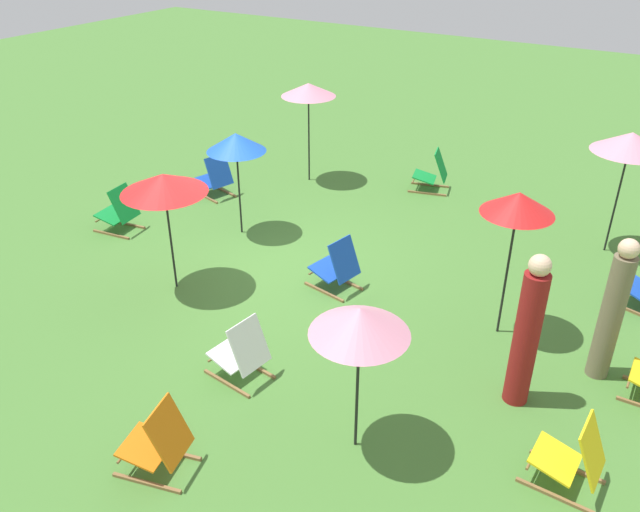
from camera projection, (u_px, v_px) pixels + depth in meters
name	position (u px, v px, depth m)	size (l,w,h in m)	color
ground_plane	(256.00, 264.00, 10.20)	(40.00, 40.00, 0.00)	#477A33
deckchair_0	(215.00, 178.00, 12.37)	(0.66, 0.86, 0.83)	olive
deckchair_1	(158.00, 443.00, 6.36)	(0.65, 0.85, 0.83)	olive
deckchair_4	(433.00, 173.00, 12.60)	(0.65, 0.86, 0.83)	olive
deckchair_6	(337.00, 267.00, 9.39)	(0.61, 0.84, 0.83)	olive
deckchair_8	(573.00, 458.00, 6.19)	(0.51, 0.78, 0.83)	olive
deckchair_10	(119.00, 212.00, 11.05)	(0.57, 0.81, 0.83)	olive
deckchair_11	(241.00, 353.00, 7.62)	(0.57, 0.82, 0.83)	olive
umbrella_0	(360.00, 322.00, 6.07)	(0.99, 0.99, 1.74)	black
umbrella_1	(164.00, 183.00, 8.81)	(1.21, 1.21, 1.80)	black
umbrella_2	(631.00, 142.00, 9.71)	(1.14, 1.14, 2.01)	black
umbrella_3	(518.00, 204.00, 7.71)	(0.90, 0.90, 2.03)	black
umbrella_4	(308.00, 90.00, 12.36)	(1.07, 1.07, 1.99)	black
umbrella_5	(236.00, 143.00, 10.39)	(0.98, 0.98, 1.78)	black
person_0	(527.00, 334.00, 7.02)	(0.40, 0.40, 1.91)	maroon
person_1	(612.00, 312.00, 7.42)	(0.27, 0.27, 1.85)	#72664C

